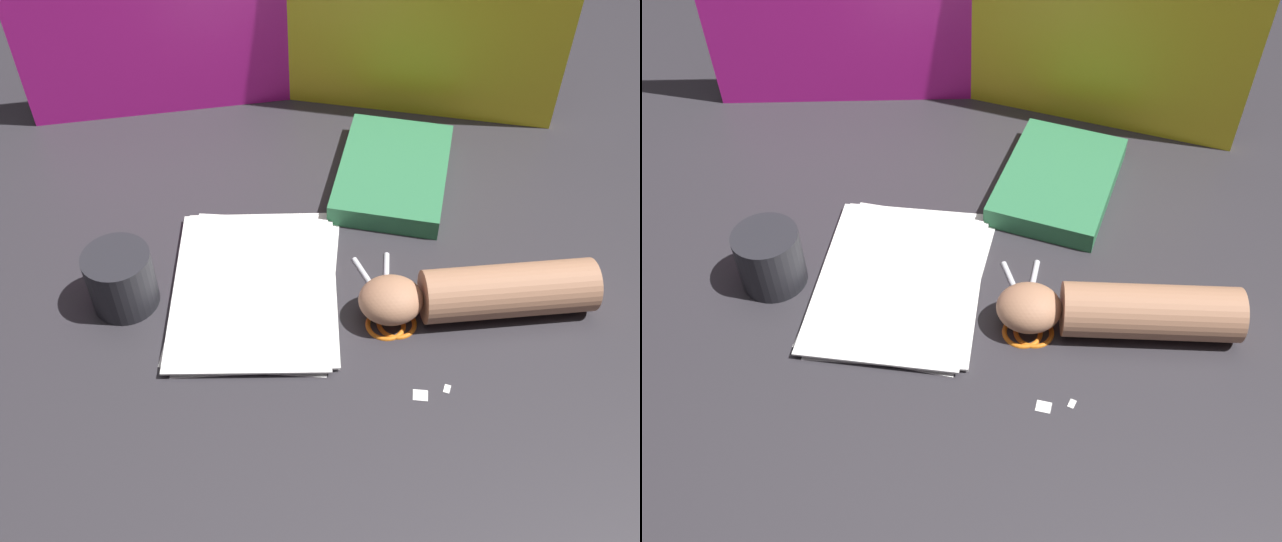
% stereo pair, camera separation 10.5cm
% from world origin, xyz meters
% --- Properties ---
extents(ground_plane, '(6.00, 6.00, 0.00)m').
position_xyz_m(ground_plane, '(0.00, 0.00, 0.00)').
color(ground_plane, '#2D2B30').
extents(backdrop_panel_left, '(0.53, 0.11, 0.43)m').
position_xyz_m(backdrop_panel_left, '(-0.20, 0.44, 0.22)').
color(backdrop_panel_left, '#D81E9E').
rests_on(backdrop_panel_left, ground_plane).
extents(paper_stack, '(0.25, 0.32, 0.01)m').
position_xyz_m(paper_stack, '(-0.04, -0.02, 0.01)').
color(paper_stack, white).
rests_on(paper_stack, ground_plane).
extents(book_closed, '(0.23, 0.29, 0.04)m').
position_xyz_m(book_closed, '(0.18, 0.23, 0.02)').
color(book_closed, '#2D7247').
rests_on(book_closed, ground_plane).
extents(scissors, '(0.10, 0.17, 0.01)m').
position_xyz_m(scissors, '(0.15, -0.06, 0.00)').
color(scissors, silver).
rests_on(scissors, ground_plane).
extents(hand_forearm, '(0.34, 0.11, 0.08)m').
position_xyz_m(hand_forearm, '(0.28, -0.06, 0.04)').
color(hand_forearm, '#A87556').
rests_on(hand_forearm, ground_plane).
extents(paper_scrap_near, '(0.01, 0.02, 0.00)m').
position_xyz_m(paper_scrap_near, '(0.22, -0.20, 0.00)').
color(paper_scrap_near, white).
rests_on(paper_scrap_near, ground_plane).
extents(paper_scrap_mid, '(0.02, 0.02, 0.00)m').
position_xyz_m(paper_scrap_mid, '(0.18, -0.20, 0.00)').
color(paper_scrap_mid, white).
rests_on(paper_scrap_mid, ground_plane).
extents(paper_scrap_far, '(0.02, 0.03, 0.00)m').
position_xyz_m(paper_scrap_far, '(0.05, -0.10, 0.00)').
color(paper_scrap_far, white).
rests_on(paper_scrap_far, ground_plane).
extents(mug, '(0.10, 0.10, 0.09)m').
position_xyz_m(mug, '(-0.23, -0.04, 0.05)').
color(mug, '#232328').
rests_on(mug, ground_plane).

